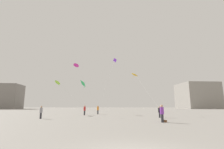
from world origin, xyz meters
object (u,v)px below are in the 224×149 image
object	(u,v)px
person_in_orange	(98,109)
kite_magenta_diamond	(76,65)
kite_emerald_delta	(83,84)
person_in_grey	(41,112)
person_in_red	(85,110)
kite_violet_delta	(115,61)
person_in_purple	(162,113)
building_centre_hall	(197,96)
handbag_beside_flyer	(165,121)
kite_lime_diamond	(58,82)
person_in_black	(159,111)
building_left_hall	(3,96)
kite_amber_diamond	(135,74)

from	to	relation	value
person_in_orange	kite_magenta_diamond	bearing A→B (deg)	30.72
kite_emerald_delta	person_in_orange	bearing A→B (deg)	72.78
person_in_grey	person_in_red	xyz separation A→B (m)	(4.93, 8.04, 0.05)
person_in_red	person_in_orange	world-z (taller)	person_in_red
kite_violet_delta	kite_emerald_delta	world-z (taller)	kite_violet_delta
person_in_orange	kite_magenta_diamond	distance (m)	12.69
person_in_purple	building_centre_hall	size ratio (longest dim) A/B	0.09
kite_emerald_delta	handbag_beside_flyer	distance (m)	14.73
handbag_beside_flyer	kite_lime_diamond	bearing A→B (deg)	135.50
person_in_purple	person_in_red	world-z (taller)	person_in_purple
person_in_purple	kite_violet_delta	xyz separation A→B (m)	(-3.58, 21.30, 11.47)
kite_emerald_delta	building_centre_hall	world-z (taller)	building_centre_hall
person_in_black	building_left_hall	bearing A→B (deg)	-6.09
kite_amber_diamond	building_centre_hall	distance (m)	78.06
building_left_hall	kite_violet_delta	bearing A→B (deg)	-42.38
kite_emerald_delta	person_in_red	bearing A→B (deg)	91.57
kite_magenta_diamond	person_in_red	bearing A→B (deg)	-67.65
kite_violet_delta	kite_magenta_diamond	distance (m)	9.43
building_left_hall	person_in_red	bearing A→B (deg)	-49.64
person_in_grey	kite_amber_diamond	size ratio (longest dim) A/B	0.22
kite_magenta_diamond	handbag_beside_flyer	bearing A→B (deg)	-58.07
handbag_beside_flyer	person_in_grey	bearing A→B (deg)	159.97
kite_violet_delta	person_in_red	bearing A→B (deg)	-128.71
kite_magenta_diamond	kite_violet_delta	bearing A→B (deg)	-0.81
person_in_purple	kite_lime_diamond	xyz separation A→B (m)	(-15.52, 15.70, 5.35)
person_in_black	kite_violet_delta	bearing A→B (deg)	-28.35
handbag_beside_flyer	kite_violet_delta	bearing A→B (deg)	100.50
person_in_orange	kite_amber_diamond	size ratio (longest dim) A/B	0.23
person_in_grey	kite_emerald_delta	bearing A→B (deg)	-6.57
person_in_red	person_in_orange	xyz separation A→B (m)	(2.35, 3.22, -0.02)
kite_emerald_delta	handbag_beside_flyer	bearing A→B (deg)	-43.63
kite_lime_diamond	building_centre_hall	distance (m)	86.87
kite_lime_diamond	person_in_orange	bearing A→B (deg)	7.97
person_in_purple	handbag_beside_flyer	bearing A→B (deg)	-121.74
kite_lime_diamond	person_in_black	bearing A→B (deg)	-27.21
kite_lime_diamond	handbag_beside_flyer	xyz separation A→B (m)	(15.87, -15.60, -6.24)
person_in_grey	person_in_purple	bearing A→B (deg)	-66.02
person_in_purple	kite_magenta_diamond	distance (m)	27.11
person_in_red	kite_magenta_diamond	xyz separation A→B (m)	(-3.21, 7.81, 10.42)
person_in_black	kite_emerald_delta	xyz separation A→B (m)	(-11.63, 2.92, 4.43)
building_left_hall	building_centre_hall	bearing A→B (deg)	1.16
person_in_red	kite_amber_diamond	xyz separation A→B (m)	(9.57, -0.08, 6.73)
kite_emerald_delta	kite_lime_diamond	size ratio (longest dim) A/B	0.74
handbag_beside_flyer	building_centre_hall	bearing A→B (deg)	57.59
person_in_orange	kite_amber_diamond	xyz separation A→B (m)	(7.22, -3.30, 6.75)
building_left_hall	handbag_beside_flyer	bearing A→B (deg)	-50.29
person_in_black	building_left_hall	xyz separation A→B (m)	(-62.08, 66.16, 5.59)
person_in_grey	person_in_orange	xyz separation A→B (m)	(7.29, 11.26, 0.04)
kite_emerald_delta	kite_violet_delta	bearing A→B (deg)	62.66
person_in_grey	building_left_hall	size ratio (longest dim) A/B	0.09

